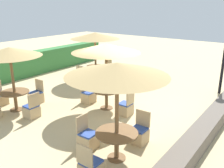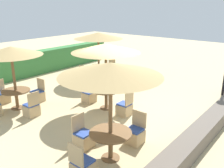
% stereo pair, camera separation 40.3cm
% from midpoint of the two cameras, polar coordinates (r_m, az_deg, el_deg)
% --- Properties ---
extents(ground_plane, '(40.00, 40.00, 0.00)m').
position_cam_midpoint_polar(ground_plane, '(9.55, 4.03, -5.85)').
color(ground_plane, '#C6B284').
extents(hedge_row, '(13.00, 0.70, 1.28)m').
position_cam_midpoint_polar(hedge_row, '(14.29, -19.39, 3.92)').
color(hedge_row, '#387A3D').
rests_on(hedge_row, ground_plane).
extents(stone_border, '(10.00, 0.56, 0.49)m').
position_cam_midpoint_polar(stone_border, '(8.26, 22.06, -9.32)').
color(stone_border, '#6B6056').
rests_on(stone_border, ground_plane).
extents(parasol_back_right, '(2.51, 2.51, 2.45)m').
position_cam_midpoint_polar(parasol_back_right, '(12.96, -2.24, 10.95)').
color(parasol_back_right, brown).
rests_on(parasol_back_right, ground_plane).
extents(round_table_back_right, '(0.98, 0.98, 0.70)m').
position_cam_midpoint_polar(round_table_back_right, '(13.29, -2.15, 3.49)').
color(round_table_back_right, brown).
rests_on(round_table_back_right, ground_plane).
extents(patio_chair_back_right_east, '(0.46, 0.46, 0.93)m').
position_cam_midpoint_polar(patio_chair_back_right_east, '(14.03, 0.31, 3.11)').
color(patio_chair_back_right_east, tan).
rests_on(patio_chair_back_right_east, ground_plane).
extents(patio_chair_back_right_west, '(0.46, 0.46, 0.93)m').
position_cam_midpoint_polar(patio_chair_back_right_west, '(12.68, -5.14, 1.43)').
color(patio_chair_back_right_west, tan).
rests_on(patio_chair_back_right_west, ground_plane).
extents(parasol_back_left, '(2.26, 2.26, 2.39)m').
position_cam_midpoint_polar(parasol_back_left, '(9.63, -21.04, 7.00)').
color(parasol_back_left, brown).
rests_on(parasol_back_left, ground_plane).
extents(round_table_back_left, '(1.05, 1.05, 0.73)m').
position_cam_midpoint_polar(round_table_back_left, '(10.04, -20.01, -2.22)').
color(round_table_back_left, brown).
rests_on(round_table_back_left, ground_plane).
extents(patio_chair_back_left_north, '(0.46, 0.46, 0.93)m').
position_cam_midpoint_polar(patio_chair_back_left_north, '(10.95, -22.82, -2.65)').
color(patio_chair_back_left_north, tan).
rests_on(patio_chair_back_left_north, ground_plane).
extents(patio_chair_back_left_east, '(0.46, 0.46, 0.93)m').
position_cam_midpoint_polar(patio_chair_back_left_east, '(10.63, -15.57, -2.46)').
color(patio_chair_back_left_east, tan).
rests_on(patio_chair_back_left_east, ground_plane).
extents(patio_chair_back_left_south, '(0.46, 0.46, 0.93)m').
position_cam_midpoint_polar(patio_chair_back_left_south, '(9.32, -16.71, -5.47)').
color(patio_chair_back_left_south, tan).
rests_on(patio_chair_back_left_south, ground_plane).
extents(parasol_center, '(2.50, 2.50, 2.49)m').
position_cam_midpoint_polar(parasol_center, '(8.99, -0.13, 8.17)').
color(parasol_center, brown).
rests_on(parasol_center, ground_plane).
extents(round_table_center, '(0.98, 0.98, 0.73)m').
position_cam_midpoint_polar(round_table_center, '(9.45, -0.12, -2.41)').
color(round_table_center, brown).
rests_on(round_table_center, ground_plane).
extents(patio_chair_center_south, '(0.46, 0.46, 0.93)m').
position_cam_midpoint_polar(patio_chair_center_south, '(9.01, 4.20, -5.55)').
color(patio_chair_center_south, tan).
rests_on(patio_chair_center_south, ground_plane).
extents(patio_chair_center_north, '(0.46, 0.46, 0.93)m').
position_cam_midpoint_polar(patio_chair_center_north, '(10.20, -4.21, -2.69)').
color(patio_chair_center_north, tan).
rests_on(patio_chair_center_north, ground_plane).
extents(parasol_front_left, '(2.48, 2.48, 2.55)m').
position_cam_midpoint_polar(parasol_front_left, '(5.78, 1.63, 3.23)').
color(parasol_front_left, brown).
rests_on(parasol_front_left, ground_plane).
extents(round_table_front_left, '(1.09, 1.09, 0.76)m').
position_cam_midpoint_polar(round_table_front_left, '(6.46, 1.49, -12.22)').
color(round_table_front_left, brown).
rests_on(round_table_front_left, ground_plane).
extents(patio_chair_front_left_north, '(0.46, 0.46, 0.93)m').
position_cam_midpoint_polar(patio_chair_front_left_north, '(7.14, -4.95, -12.23)').
color(patio_chair_front_left_north, tan).
rests_on(patio_chair_front_left_north, ground_plane).
extents(patio_chair_front_left_west, '(0.46, 0.46, 0.93)m').
position_cam_midpoint_polar(patio_chair_front_left_west, '(6.04, -4.75, -18.48)').
color(patio_chair_front_left_west, tan).
rests_on(patio_chair_front_left_west, ground_plane).
extents(patio_chair_front_left_east, '(0.46, 0.46, 0.93)m').
position_cam_midpoint_polar(patio_chair_front_left_east, '(7.35, 6.88, -11.38)').
color(patio_chair_front_left_east, tan).
rests_on(patio_chair_front_left_east, ground_plane).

